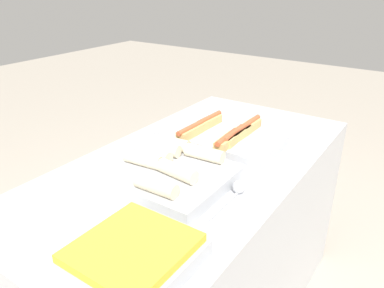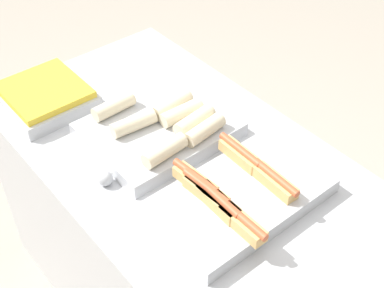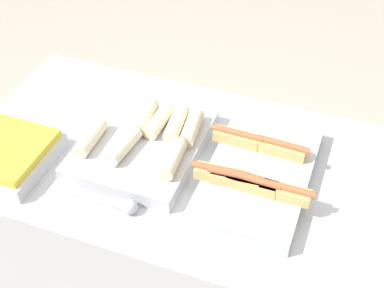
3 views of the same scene
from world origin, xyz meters
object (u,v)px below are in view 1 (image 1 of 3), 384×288
(tray_wraps, at_px, (165,171))
(serving_spoon_near, at_px, (237,190))
(tray_hotdogs, at_px, (221,137))
(tray_side_front, at_px, (133,256))

(tray_wraps, distance_m, serving_spoon_near, 0.26)
(tray_hotdogs, relative_size, tray_side_front, 1.71)
(tray_side_front, height_order, serving_spoon_near, tray_side_front)
(tray_side_front, distance_m, serving_spoon_near, 0.45)
(tray_hotdogs, bearing_deg, serving_spoon_near, -142.46)
(tray_hotdogs, distance_m, serving_spoon_near, 0.41)
(tray_hotdogs, xyz_separation_m, tray_side_front, (-0.77, -0.20, 0.00))
(serving_spoon_near, bearing_deg, tray_wraps, 101.48)
(tray_side_front, bearing_deg, serving_spoon_near, -6.62)
(tray_side_front, xyz_separation_m, serving_spoon_near, (0.45, -0.05, -0.02))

